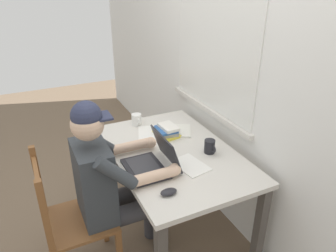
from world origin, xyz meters
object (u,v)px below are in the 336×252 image
object	(u,v)px
wooden_chair	(71,221)
coffee_mug_dark	(210,147)
computer_mouse	(169,192)
book_stack_main	(167,131)
coffee_mug_white	(137,120)
desk	(173,162)
laptop	(153,160)
seated_person	(111,180)

from	to	relation	value
wooden_chair	coffee_mug_dark	size ratio (longest dim) A/B	8.16
computer_mouse	book_stack_main	size ratio (longest dim) A/B	0.46
computer_mouse	coffee_mug_white	distance (m)	0.95
desk	laptop	distance (m)	0.29
book_stack_main	desk	bearing A→B (deg)	-16.31
wooden_chair	laptop	distance (m)	0.64
wooden_chair	coffee_mug_dark	xyz separation A→B (m)	(0.04, 0.99, 0.32)
desk	book_stack_main	xyz separation A→B (m)	(-0.23, 0.07, 0.13)
coffee_mug_dark	book_stack_main	size ratio (longest dim) A/B	0.52
coffee_mug_dark	computer_mouse	bearing A→B (deg)	-57.37
wooden_chair	book_stack_main	size ratio (longest dim) A/B	4.27
laptop	coffee_mug_white	size ratio (longest dim) A/B	2.72
computer_mouse	desk	bearing A→B (deg)	150.95
laptop	book_stack_main	size ratio (longest dim) A/B	1.53
desk	laptop	size ratio (longest dim) A/B	3.80
coffee_mug_white	coffee_mug_dark	bearing A→B (deg)	25.35
laptop	computer_mouse	size ratio (longest dim) A/B	3.30
desk	coffee_mug_white	distance (m)	0.53
laptop	coffee_mug_dark	size ratio (longest dim) A/B	2.92
desk	book_stack_main	bearing A→B (deg)	163.69
desk	wooden_chair	world-z (taller)	wooden_chair
desk	book_stack_main	distance (m)	0.28
wooden_chair	seated_person	bearing A→B (deg)	90.00
desk	laptop	xyz separation A→B (m)	(0.14, -0.21, 0.15)
desk	seated_person	bearing A→B (deg)	-79.08
desk	seated_person	distance (m)	0.49
seated_person	wooden_chair	size ratio (longest dim) A/B	1.33
computer_mouse	coffee_mug_white	xyz separation A→B (m)	(-0.93, 0.16, 0.03)
seated_person	coffee_mug_white	size ratio (longest dim) A/B	10.10
wooden_chair	book_stack_main	xyz separation A→B (m)	(-0.33, 0.83, 0.31)
coffee_mug_dark	seated_person	bearing A→B (deg)	-93.21
seated_person	coffee_mug_white	xyz separation A→B (m)	(-0.60, 0.40, 0.09)
laptop	book_stack_main	world-z (taller)	laptop
desk	wooden_chair	xyz separation A→B (m)	(0.09, -0.76, -0.17)
coffee_mug_white	book_stack_main	distance (m)	0.31
computer_mouse	coffee_mug_dark	distance (m)	0.55
wooden_chair	coffee_mug_white	size ratio (longest dim) A/B	7.59
computer_mouse	book_stack_main	world-z (taller)	book_stack_main
laptop	book_stack_main	bearing A→B (deg)	143.34
laptop	coffee_mug_white	bearing A→B (deg)	168.92
coffee_mug_white	desk	bearing A→B (deg)	8.96
computer_mouse	seated_person	bearing A→B (deg)	-143.80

